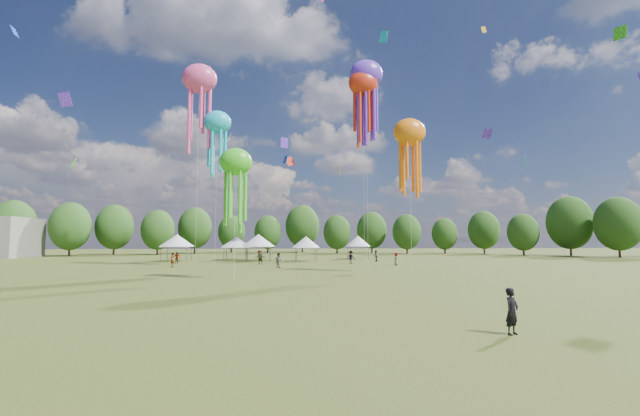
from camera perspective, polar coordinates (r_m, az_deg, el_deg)
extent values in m
plane|color=#384416|center=(17.12, 1.82, -16.34)|extent=(300.00, 300.00, 0.00)
imported|color=black|center=(17.39, 25.10, -12.85)|extent=(0.75, 0.67, 1.73)
imported|color=gray|center=(52.35, -5.78, -7.25)|extent=(1.15, 1.15, 1.89)
imported|color=gray|center=(73.62, -8.47, -6.50)|extent=(0.81, 0.96, 1.66)
imported|color=gray|center=(68.04, 7.76, -6.61)|extent=(0.79, 0.96, 1.82)
imported|color=gray|center=(61.58, 4.30, -6.83)|extent=(1.34, 0.91, 1.91)
imported|color=gray|center=(65.43, -19.27, -6.55)|extent=(1.03, 0.51, 1.70)
imported|color=gray|center=(60.58, -8.26, -6.83)|extent=(1.87, 1.17, 1.93)
imported|color=gray|center=(57.37, -19.83, -6.79)|extent=(0.55, 0.74, 1.85)
imported|color=gray|center=(58.48, 10.53, -6.96)|extent=(0.65, 0.92, 1.77)
cylinder|color=#47474C|center=(71.24, -21.24, -6.05)|extent=(0.08, 0.08, 2.33)
cylinder|color=#47474C|center=(75.11, -20.43, -5.97)|extent=(0.08, 0.08, 2.33)
cylinder|color=#47474C|center=(70.30, -18.07, -6.15)|extent=(0.08, 0.08, 2.33)
cylinder|color=#47474C|center=(74.22, -17.42, -6.07)|extent=(0.08, 0.08, 2.33)
cube|color=silver|center=(72.66, -19.26, -5.10)|extent=(4.41, 4.41, 0.10)
cone|color=silver|center=(72.65, -19.24, -4.28)|extent=(5.73, 5.73, 2.00)
cylinder|color=#47474C|center=(71.70, -13.20, -6.30)|extent=(0.08, 0.08, 2.13)
cylinder|color=#47474C|center=(75.43, -12.84, -6.21)|extent=(0.08, 0.08, 2.13)
cylinder|color=#47474C|center=(71.33, -10.18, -6.36)|extent=(0.08, 0.08, 2.13)
cylinder|color=#47474C|center=(75.08, -9.97, -6.26)|extent=(0.08, 0.08, 2.13)
cube|color=silver|center=(73.33, -11.53, -5.41)|extent=(4.16, 4.16, 0.10)
cone|color=silver|center=(73.32, -11.52, -4.66)|extent=(5.41, 5.41, 1.82)
cylinder|color=#47474C|center=(67.03, -10.32, -6.39)|extent=(0.08, 0.08, 2.35)
cylinder|color=#47474C|center=(70.91, -10.09, -6.28)|extent=(0.08, 0.08, 2.35)
cylinder|color=#47474C|center=(66.86, -6.98, -6.43)|extent=(0.08, 0.08, 2.35)
cylinder|color=#47474C|center=(70.74, -6.92, -6.32)|extent=(0.08, 0.08, 2.35)
cube|color=silver|center=(68.83, -8.57, -5.34)|extent=(4.29, 4.29, 0.10)
cone|color=silver|center=(68.82, -8.56, -4.46)|extent=(5.58, 5.58, 2.01)
cylinder|color=#47474C|center=(66.57, -3.27, -6.54)|extent=(0.08, 0.08, 2.16)
cylinder|color=#47474C|center=(69.77, -3.40, -6.45)|extent=(0.08, 0.08, 2.16)
cylinder|color=#47474C|center=(66.80, -0.50, -6.54)|extent=(0.08, 0.08, 2.16)
cylinder|color=#47474C|center=(69.99, -0.76, -6.45)|extent=(0.08, 0.08, 2.16)
cube|color=silver|center=(68.23, -1.98, -5.55)|extent=(3.61, 3.61, 0.10)
cone|color=silver|center=(68.22, -1.98, -4.73)|extent=(4.69, 4.69, 1.85)
cylinder|color=#47474C|center=(74.72, 4.34, -6.27)|extent=(0.08, 0.08, 2.26)
cylinder|color=#47474C|center=(77.83, 3.92, -6.20)|extent=(0.08, 0.08, 2.26)
cylinder|color=#47474C|center=(75.35, 6.72, -6.24)|extent=(0.08, 0.08, 2.26)
cylinder|color=#47474C|center=(78.43, 6.21, -6.17)|extent=(0.08, 0.08, 2.26)
cube|color=silver|center=(76.54, 5.29, -5.34)|extent=(3.56, 3.56, 0.10)
cone|color=silver|center=(76.53, 5.28, -4.58)|extent=(4.63, 4.63, 1.93)
ellipsoid|color=#19B9D6|center=(58.15, -14.04, 11.48)|extent=(3.67, 2.57, 3.12)
cylinder|color=beige|center=(56.29, -14.23, 1.96)|extent=(0.03, 0.03, 19.35)
ellipsoid|color=red|center=(66.90, 6.00, 16.84)|extent=(4.59, 3.21, 3.90)
cylinder|color=beige|center=(63.20, 6.10, 5.02)|extent=(0.03, 0.03, 27.79)
ellipsoid|color=orange|center=(46.08, 12.31, 10.25)|extent=(3.54, 2.48, 3.01)
cylinder|color=beige|center=(44.78, 12.47, 0.84)|extent=(0.03, 0.03, 15.14)
ellipsoid|color=#EF468B|center=(60.09, -16.37, 16.86)|extent=(4.64, 3.25, 3.95)
cylinder|color=beige|center=(56.78, -16.65, 4.92)|extent=(0.03, 0.03, 25.18)
ellipsoid|color=#43CF22|center=(38.43, -11.60, 6.31)|extent=(2.95, 2.07, 2.51)
cylinder|color=beige|center=(37.81, -11.72, -1.64)|extent=(0.03, 0.03, 10.64)
ellipsoid|color=#6530D6|center=(67.92, 6.46, 18.01)|extent=(5.17, 3.62, 4.39)
cylinder|color=beige|center=(63.78, 6.58, 5.69)|extent=(0.03, 0.03, 29.44)
cube|color=#6530D6|center=(75.94, -4.96, 9.02)|extent=(1.43, 0.63, 1.95)
cube|color=red|center=(84.46, 12.82, 11.05)|extent=(0.84, 0.14, 0.94)
cube|color=#F4AD19|center=(60.87, 2.66, 5.25)|extent=(0.66, 1.31, 1.54)
cube|color=#43CF22|center=(49.10, 36.21, 19.03)|extent=(0.77, 1.00, 1.36)
cube|color=#43CF22|center=(79.02, -12.57, 9.26)|extent=(1.06, 2.34, 2.42)
cube|color=blue|center=(61.05, -36.70, 19.03)|extent=(0.58, 0.95, 1.12)
cube|color=#19B9D6|center=(68.62, 8.85, 22.45)|extent=(1.25, 1.29, 2.02)
cube|color=#6530D6|center=(78.51, 22.20, 9.53)|extent=(1.59, 1.04, 2.07)
cube|color=orange|center=(90.41, 11.53, 6.91)|extent=(1.63, 0.26, 1.90)
cube|color=#F4AD19|center=(56.70, 21.77, 22.01)|extent=(0.74, 0.10, 0.87)
cube|color=#43CF22|center=(86.68, -31.00, 5.30)|extent=(1.16, 2.16, 2.19)
cube|color=blue|center=(59.71, -4.82, 6.72)|extent=(0.71, 0.88, 1.28)
cube|color=#19B9D6|center=(59.73, 26.64, 5.79)|extent=(0.63, 1.30, 1.59)
cube|color=#6530D6|center=(45.02, -31.89, 12.65)|extent=(1.20, 0.40, 1.40)
cube|color=red|center=(67.37, -4.22, 6.49)|extent=(1.87, 1.07, 1.84)
cylinder|color=#38281C|center=(113.07, -36.91, -4.45)|extent=(0.44, 0.44, 3.53)
ellipsoid|color=#264918|center=(113.10, -36.79, -1.88)|extent=(8.83, 8.83, 11.04)
cylinder|color=#38281C|center=(104.90, -31.46, -4.80)|extent=(0.44, 0.44, 3.36)
ellipsoid|color=#264918|center=(104.93, -31.35, -2.17)|extent=(8.40, 8.40, 10.51)
cylinder|color=#38281C|center=(109.10, -26.71, -4.93)|extent=(0.44, 0.44, 3.41)
ellipsoid|color=#264918|center=(109.13, -26.63, -2.36)|extent=(8.53, 8.53, 10.66)
cylinder|color=#38281C|center=(105.52, -21.66, -5.22)|extent=(0.44, 0.44, 3.07)
ellipsoid|color=#264918|center=(105.53, -21.59, -2.82)|extent=(7.66, 7.66, 9.58)
cylinder|color=#38281C|center=(111.99, -17.00, -5.18)|extent=(0.44, 0.44, 3.43)
ellipsoid|color=#264918|center=(112.01, -16.94, -2.65)|extent=(8.58, 8.58, 10.73)
cylinder|color=#38281C|center=(116.25, -12.21, -5.36)|extent=(0.44, 0.44, 2.95)
ellipsoid|color=#264918|center=(116.25, -12.18, -3.27)|extent=(7.37, 7.37, 9.21)
cylinder|color=#38281C|center=(111.71, -7.27, -5.48)|extent=(0.44, 0.44, 2.89)
ellipsoid|color=#264918|center=(111.71, -7.25, -3.34)|extent=(7.23, 7.23, 9.04)
cylinder|color=#38281C|center=(116.32, -2.46, -5.23)|extent=(0.44, 0.44, 3.84)
ellipsoid|color=#264918|center=(116.38, -2.45, -2.52)|extent=(9.60, 9.60, 11.99)
cylinder|color=#38281C|center=(106.19, 2.39, -5.58)|extent=(0.44, 0.44, 2.84)
ellipsoid|color=#264918|center=(106.19, 2.38, -3.37)|extent=(7.11, 7.11, 8.89)
cylinder|color=#38281C|center=(110.56, 7.21, -5.42)|extent=(0.44, 0.44, 3.16)
ellipsoid|color=#264918|center=(110.58, 7.19, -3.06)|extent=(7.91, 7.91, 9.88)
cylinder|color=#38281C|center=(107.11, 11.99, -5.46)|extent=(0.44, 0.44, 2.88)
ellipsoid|color=#264918|center=(107.11, 11.95, -3.25)|extent=(7.21, 7.21, 9.01)
cylinder|color=#38281C|center=(112.72, 16.94, -5.38)|extent=(0.44, 0.44, 2.63)
ellipsoid|color=#264918|center=(112.71, 16.90, -3.46)|extent=(6.57, 6.57, 8.22)
cylinder|color=#38281C|center=(113.39, 21.84, -5.12)|extent=(0.44, 0.44, 3.13)
ellipsoid|color=#264918|center=(113.40, 21.78, -2.85)|extent=(7.81, 7.81, 9.77)
cylinder|color=#38281C|center=(104.63, 26.42, -5.17)|extent=(0.44, 0.44, 2.72)
ellipsoid|color=#264918|center=(104.62, 26.35, -3.03)|extent=(6.80, 6.80, 8.50)
cylinder|color=#38281C|center=(107.57, 31.45, -4.66)|extent=(0.44, 0.44, 3.81)
ellipsoid|color=#264918|center=(107.63, 31.34, -1.75)|extent=(9.52, 9.52, 11.90)
cylinder|color=#38281C|center=(102.85, 36.16, -4.58)|extent=(0.44, 0.44, 3.51)
ellipsoid|color=#264918|center=(102.89, 36.03, -1.77)|extent=(8.78, 8.78, 10.97)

